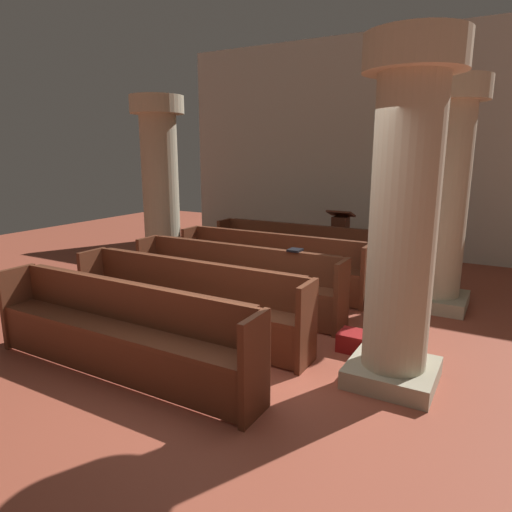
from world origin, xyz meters
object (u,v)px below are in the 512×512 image
at_px(pew_row_1, 270,261).
at_px(pillar_aisle_side, 444,192).
at_px(pew_row_2, 234,277).
at_px(pew_row_3, 186,298).
at_px(pew_row_0, 298,249).
at_px(hymn_book, 295,250).
at_px(pillar_aisle_rear, 404,214).
at_px(pew_row_4, 119,327).
at_px(lectern, 340,242).
at_px(pillar_far_side, 160,183).
at_px(kneeler_box_red, 359,342).

xyz_separation_m(pew_row_1, pillar_aisle_side, (2.37, 0.53, 1.13)).
xyz_separation_m(pew_row_2, pew_row_3, (0.00, -1.05, 0.00)).
relative_size(pew_row_0, hymn_book, 17.13).
bearing_deg(pew_row_1, pew_row_3, -90.00).
relative_size(pew_row_3, pillar_aisle_rear, 1.01).
xyz_separation_m(pew_row_2, pew_row_4, (0.00, -2.11, 0.00)).
xyz_separation_m(pew_row_4, lectern, (0.39, 5.28, -0.03)).
relative_size(pillar_aisle_side, lectern, 2.85).
bearing_deg(pew_row_3, pew_row_1, 90.00).
height_order(pew_row_4, pillar_aisle_rear, pillar_aisle_rear).
xyz_separation_m(pew_row_0, pew_row_4, (0.00, -4.21, 0.00)).
bearing_deg(pillar_far_side, pillar_aisle_side, 4.23).
height_order(pew_row_0, kneeler_box_red, pew_row_0).
relative_size(pew_row_4, hymn_book, 17.13).
height_order(pew_row_1, pillar_aisle_side, pillar_aisle_side).
distance_m(pew_row_1, pew_row_4, 3.16).
relative_size(pillar_far_side, lectern, 2.85).
xyz_separation_m(pillar_aisle_rear, hymn_book, (-1.56, 1.13, -0.71)).
relative_size(pew_row_1, pew_row_4, 1.00).
bearing_deg(lectern, pillar_aisle_rear, -64.24).
relative_size(pillar_aisle_rear, hymn_book, 16.94).
bearing_deg(pew_row_0, pillar_aisle_rear, -52.06).
relative_size(pew_row_3, pew_row_4, 1.00).
distance_m(pew_row_2, pew_row_3, 1.05).
bearing_deg(pillar_aisle_rear, pew_row_4, -153.81).
xyz_separation_m(pillar_aisle_side, pillar_aisle_rear, (-0.00, -2.52, -0.00)).
height_order(pew_row_0, pillar_aisle_side, pillar_aisle_side).
bearing_deg(pew_row_4, hymn_book, 70.57).
bearing_deg(pew_row_2, kneeler_box_red, -13.04).
bearing_deg(pillar_aisle_side, pew_row_2, -146.37).
distance_m(pew_row_3, lectern, 4.24).
height_order(pew_row_0, pew_row_3, same).
xyz_separation_m(pew_row_0, pew_row_3, (0.00, -3.16, 0.00)).
height_order(pew_row_3, pillar_aisle_side, pillar_aisle_side).
relative_size(pew_row_1, pillar_aisle_side, 1.01).
relative_size(pew_row_1, pillar_aisle_rear, 1.01).
bearing_deg(pew_row_2, pew_row_1, 90.00).
xyz_separation_m(pillar_aisle_side, hymn_book, (-1.56, -1.38, -0.71)).
xyz_separation_m(pew_row_1, kneeler_box_red, (1.89, -1.49, -0.38)).
relative_size(pew_row_0, pillar_aisle_rear, 1.01).
bearing_deg(pillar_far_side, pillar_aisle_rear, -24.79).
bearing_deg(pillar_aisle_side, pew_row_0, 167.47).
height_order(pillar_far_side, hymn_book, pillar_far_side).
distance_m(pew_row_3, kneeler_box_red, 2.03).
height_order(pew_row_2, kneeler_box_red, pew_row_2).
relative_size(pew_row_1, pew_row_2, 1.00).
height_order(pew_row_2, pillar_aisle_side, pillar_aisle_side).
bearing_deg(pew_row_2, pew_row_4, -90.00).
relative_size(pew_row_1, hymn_book, 17.13).
bearing_deg(lectern, hymn_book, -81.94).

